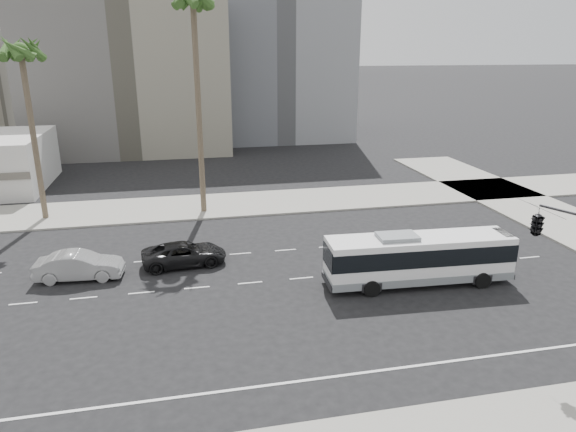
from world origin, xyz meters
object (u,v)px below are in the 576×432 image
object	(u,v)px
car_b	(79,266)
palm_near	(193,4)
car_a	(184,254)
palm_mid	(21,54)
city_bus	(419,257)
traffic_signal	(546,231)

from	to	relation	value
car_b	palm_near	xyz separation A→B (m)	(7.74, 11.30, 14.99)
car_a	palm_mid	bearing A→B (deg)	37.18
city_bus	palm_near	size ratio (longest dim) A/B	0.61
city_bus	car_a	xyz separation A→B (m)	(-12.86, 5.47, -0.88)
city_bus	car_b	size ratio (longest dim) A/B	2.18
car_a	palm_near	xyz separation A→B (m)	(1.77, 10.48, 15.08)
traffic_signal	palm_mid	distance (m)	35.42
car_a	palm_near	world-z (taller)	palm_near
car_a	palm_mid	xyz separation A→B (m)	(-10.42, 11.30, 11.62)
city_bus	traffic_signal	distance (m)	8.67
car_b	traffic_signal	size ratio (longest dim) A/B	0.72
car_a	palm_near	distance (m)	18.45
palm_near	car_b	bearing A→B (deg)	-124.42
traffic_signal	palm_near	xyz separation A→B (m)	(-12.74, 23.45, 10.16)
car_b	palm_mid	bearing A→B (deg)	24.21
city_bus	palm_near	xyz separation A→B (m)	(-11.09, 15.95, 14.20)
city_bus	palm_mid	distance (m)	30.64
car_b	palm_mid	xyz separation A→B (m)	(-4.45, 12.11, 11.52)
car_b	traffic_signal	distance (m)	24.30
car_b	palm_mid	distance (m)	17.30
traffic_signal	palm_mid	size ratio (longest dim) A/B	0.49
city_bus	car_a	bearing A→B (deg)	159.78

